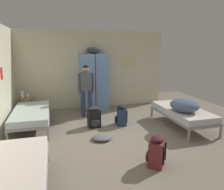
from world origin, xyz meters
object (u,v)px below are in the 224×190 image
(locker_bank, at_px, (94,81))
(bed_left_rear, at_px, (31,114))
(shelf_unit, at_px, (26,105))
(person_traveler, at_px, (86,86))
(backpack_black, at_px, (94,118))
(bedding_heap, at_px, (185,105))
(water_bottle, at_px, (22,94))
(lotion_bottle, at_px, (28,95))
(backpack_maroon, at_px, (156,151))
(bed_left_front, at_px, (12,173))
(clothes_pile_grey, at_px, (102,137))
(backpack_navy, at_px, (121,115))
(bed_right, at_px, (182,112))

(locker_bank, bearing_deg, bed_left_rear, -145.14)
(shelf_unit, distance_m, person_traveler, 1.95)
(person_traveler, relative_size, backpack_black, 2.81)
(bedding_heap, bearing_deg, person_traveler, 141.07)
(water_bottle, bearing_deg, lotion_bottle, -21.80)
(person_traveler, xyz_separation_m, backpack_maroon, (0.74, -3.09, -0.67))
(bedding_heap, bearing_deg, water_bottle, 149.91)
(person_traveler, distance_m, backpack_maroon, 3.25)
(shelf_unit, height_order, lotion_bottle, lotion_bottle)
(bed_left_front, xyz_separation_m, water_bottle, (-0.33, 3.93, 0.30))
(clothes_pile_grey, bearing_deg, locker_bank, 83.00)
(locker_bank, relative_size, backpack_maroon, 3.76)
(person_traveler, height_order, backpack_navy, person_traveler)
(locker_bank, distance_m, bed_right, 2.99)
(bed_left_front, relative_size, backpack_navy, 3.45)
(backpack_maroon, bearing_deg, water_bottle, 125.24)
(bed_left_rear, distance_m, person_traveler, 1.72)
(water_bottle, xyz_separation_m, backpack_navy, (2.63, -1.55, -0.42))
(bed_right, xyz_separation_m, bed_left_rear, (-3.81, 0.91, 0.00))
(bed_right, height_order, person_traveler, person_traveler)
(bed_left_front, xyz_separation_m, clothes_pile_grey, (1.59, 1.57, -0.33))
(bedding_heap, height_order, clothes_pile_grey, bedding_heap)
(bed_left_rear, relative_size, bedding_heap, 2.51)
(lotion_bottle, bearing_deg, water_bottle, 158.20)
(locker_bank, distance_m, lotion_bottle, 2.11)
(locker_bank, xyz_separation_m, backpack_navy, (0.40, -1.70, -0.71))
(bed_right, bearing_deg, bed_left_rear, 166.60)
(bed_left_front, height_order, lotion_bottle, lotion_bottle)
(person_traveler, bearing_deg, shelf_unit, 162.51)
(backpack_maroon, relative_size, backpack_black, 1.00)
(backpack_navy, xyz_separation_m, clothes_pile_grey, (-0.71, -0.81, -0.21))
(bed_left_front, distance_m, water_bottle, 3.95)
(bed_left_rear, height_order, lotion_bottle, lotion_bottle)
(bed_left_front, bearing_deg, shelf_unit, 93.66)
(water_bottle, bearing_deg, clothes_pile_grey, -50.88)
(backpack_maroon, xyz_separation_m, clothes_pile_grey, (-0.67, 1.31, -0.21))
(backpack_black, height_order, backpack_navy, same)
(bedding_heap, bearing_deg, bed_left_front, -156.53)
(backpack_maroon, bearing_deg, bed_right, 45.80)
(bed_right, xyz_separation_m, person_traveler, (-2.29, 1.50, 0.55))
(backpack_maroon, relative_size, backpack_navy, 1.00)
(backpack_navy, bearing_deg, lotion_bottle, 149.04)
(water_bottle, bearing_deg, bed_right, -26.65)
(bed_right, bearing_deg, clothes_pile_grey, -172.82)
(locker_bank, distance_m, bed_left_rear, 2.38)
(water_bottle, relative_size, backpack_black, 0.46)
(bed_right, relative_size, backpack_black, 3.45)
(bed_left_front, xyz_separation_m, person_traveler, (1.52, 3.35, 0.55))
(backpack_maroon, distance_m, backpack_navy, 2.12)
(person_traveler, bearing_deg, water_bottle, 162.66)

